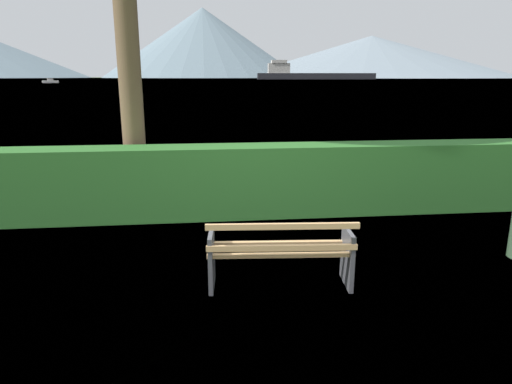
# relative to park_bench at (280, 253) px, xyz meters

# --- Properties ---
(ground_plane) EXTENTS (1400.00, 1400.00, 0.00)m
(ground_plane) POSITION_rel_park_bench_xyz_m (0.00, 0.06, -0.43)
(ground_plane) COLOR #4C6B33
(water_surface) EXTENTS (620.00, 620.00, 0.00)m
(water_surface) POSITION_rel_park_bench_xyz_m (0.00, 307.64, -0.42)
(water_surface) COLOR slate
(water_surface) RESTS_ON ground_plane
(park_bench) EXTENTS (1.72, 0.69, 0.87)m
(park_bench) POSITION_rel_park_bench_xyz_m (0.00, 0.00, 0.00)
(park_bench) COLOR tan
(park_bench) RESTS_ON ground_plane
(hedge_row) EXTENTS (11.22, 0.72, 1.24)m
(hedge_row) POSITION_rel_park_bench_xyz_m (0.00, 2.90, 0.20)
(hedge_row) COLOR #2D6B28
(hedge_row) RESTS_ON ground_plane
(cargo_ship_large) EXTENTS (82.33, 14.90, 12.81)m
(cargo_ship_large) POSITION_rel_park_bench_xyz_m (70.99, 314.31, 3.16)
(cargo_ship_large) COLOR #232328
(cargo_ship_large) RESTS_ON water_surface
(sailboat_mid) EXTENTS (5.29, 3.37, 1.52)m
(sailboat_mid) POSITION_rel_park_bench_xyz_m (-53.07, 161.67, 0.12)
(sailboat_mid) COLOR silver
(sailboat_mid) RESTS_ON water_surface
(distant_hills) EXTENTS (841.95, 370.01, 83.23)m
(distant_hills) POSITION_rel_park_bench_xyz_m (-56.68, 580.11, 32.68)
(distant_hills) COLOR slate
(distant_hills) RESTS_ON ground_plane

